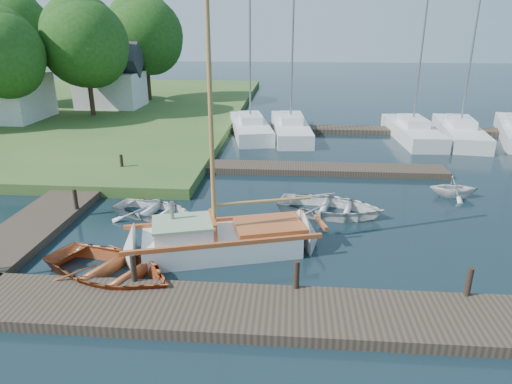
# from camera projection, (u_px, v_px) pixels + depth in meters

# --- Properties ---
(ground) EXTENTS (160.00, 160.00, 0.00)m
(ground) POSITION_uv_depth(u_px,v_px,m) (256.00, 222.00, 17.30)
(ground) COLOR black
(ground) RESTS_ON ground
(near_dock) EXTENTS (18.00, 2.20, 0.30)m
(near_dock) POSITION_uv_depth(u_px,v_px,m) (237.00, 311.00, 11.63)
(near_dock) COLOR #302920
(near_dock) RESTS_ON ground
(left_dock) EXTENTS (2.20, 18.00, 0.30)m
(left_dock) POSITION_uv_depth(u_px,v_px,m) (76.00, 194.00, 19.72)
(left_dock) COLOR #302920
(left_dock) RESTS_ON ground
(far_dock) EXTENTS (14.00, 1.60, 0.30)m
(far_dock) POSITION_uv_depth(u_px,v_px,m) (305.00, 169.00, 23.18)
(far_dock) COLOR #302920
(far_dock) RESTS_ON ground
(pontoon) EXTENTS (30.00, 1.60, 0.30)m
(pontoon) POSITION_uv_depth(u_px,v_px,m) (419.00, 131.00, 31.46)
(pontoon) COLOR #302920
(pontoon) RESTS_ON ground
(mooring_post_1) EXTENTS (0.16, 0.16, 0.80)m
(mooring_post_1) POSITION_uv_depth(u_px,v_px,m) (134.00, 268.00, 12.61)
(mooring_post_1) COLOR black
(mooring_post_1) RESTS_ON near_dock
(mooring_post_2) EXTENTS (0.16, 0.16, 0.80)m
(mooring_post_2) POSITION_uv_depth(u_px,v_px,m) (297.00, 275.00, 12.27)
(mooring_post_2) COLOR black
(mooring_post_2) RESTS_ON near_dock
(mooring_post_3) EXTENTS (0.16, 0.16, 0.80)m
(mooring_post_3) POSITION_uv_depth(u_px,v_px,m) (469.00, 282.00, 11.93)
(mooring_post_3) COLOR black
(mooring_post_3) RESTS_ON near_dock
(mooring_post_4) EXTENTS (0.16, 0.16, 0.80)m
(mooring_post_4) POSITION_uv_depth(u_px,v_px,m) (75.00, 199.00, 17.59)
(mooring_post_4) COLOR black
(mooring_post_4) RESTS_ON left_dock
(mooring_post_5) EXTENTS (0.16, 0.16, 0.80)m
(mooring_post_5) POSITION_uv_depth(u_px,v_px,m) (122.00, 163.00, 22.27)
(mooring_post_5) COLOR black
(mooring_post_5) RESTS_ON left_dock
(sailboat) EXTENTS (7.41, 3.89, 9.83)m
(sailboat) POSITION_uv_depth(u_px,v_px,m) (226.00, 242.00, 14.91)
(sailboat) COLOR silver
(sailboat) RESTS_ON ground
(dinghy) EXTENTS (5.20, 4.57, 0.90)m
(dinghy) POSITION_uv_depth(u_px,v_px,m) (109.00, 266.00, 13.22)
(dinghy) COLOR brown
(dinghy) RESTS_ON ground
(tender_a) EXTENTS (3.85, 3.21, 0.69)m
(tender_a) POSITION_uv_depth(u_px,v_px,m) (154.00, 208.00, 17.72)
(tender_a) COLOR silver
(tender_a) RESTS_ON ground
(tender_c) EXTENTS (4.66, 3.79, 0.85)m
(tender_c) POSITION_uv_depth(u_px,v_px,m) (331.00, 204.00, 17.83)
(tender_c) COLOR silver
(tender_c) RESTS_ON ground
(tender_d) EXTENTS (2.06, 1.80, 1.04)m
(tender_d) POSITION_uv_depth(u_px,v_px,m) (454.00, 185.00, 19.65)
(tender_d) COLOR silver
(tender_d) RESTS_ON ground
(marina_boat_0) EXTENTS (3.68, 7.94, 10.57)m
(marina_boat_0) POSITION_uv_depth(u_px,v_px,m) (250.00, 126.00, 30.86)
(marina_boat_0) COLOR silver
(marina_boat_0) RESTS_ON ground
(marina_boat_1) EXTENTS (2.96, 8.57, 9.68)m
(marina_boat_1) POSITION_uv_depth(u_px,v_px,m) (290.00, 127.00, 30.74)
(marina_boat_1) COLOR silver
(marina_boat_1) RESTS_ON ground
(marina_boat_3) EXTENTS (2.59, 8.04, 12.57)m
(marina_boat_3) POSITION_uv_depth(u_px,v_px,m) (412.00, 130.00, 29.78)
(marina_boat_3) COLOR silver
(marina_boat_3) RESTS_ON ground
(marina_boat_4) EXTENTS (3.22, 8.54, 10.29)m
(marina_boat_4) POSITION_uv_depth(u_px,v_px,m) (460.00, 131.00, 29.65)
(marina_boat_4) COLOR silver
(marina_boat_4) RESTS_ON ground
(house_c) EXTENTS (5.25, 4.00, 5.28)m
(house_c) POSITION_uv_depth(u_px,v_px,m) (110.00, 82.00, 38.06)
(house_c) COLOR silver
(house_c) RESTS_ON shore
(tree_2) EXTENTS (5.83, 5.75, 7.82)m
(tree_2) POSITION_uv_depth(u_px,v_px,m) (1.00, 54.00, 30.00)
(tree_2) COLOR #332114
(tree_2) RESTS_ON shore
(tree_3) EXTENTS (6.41, 6.38, 8.74)m
(tree_3) POSITION_uv_depth(u_px,v_px,m) (85.00, 43.00, 33.25)
(tree_3) COLOR #332114
(tree_3) RESTS_ON shore
(tree_4) EXTENTS (7.01, 7.01, 9.66)m
(tree_4) POSITION_uv_depth(u_px,v_px,m) (11.00, 33.00, 37.40)
(tree_4) COLOR #332114
(tree_4) RESTS_ON shore
(tree_7) EXTENTS (6.83, 6.83, 9.38)m
(tree_7) POSITION_uv_depth(u_px,v_px,m) (145.00, 35.00, 40.45)
(tree_7) COLOR #332114
(tree_7) RESTS_ON shore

